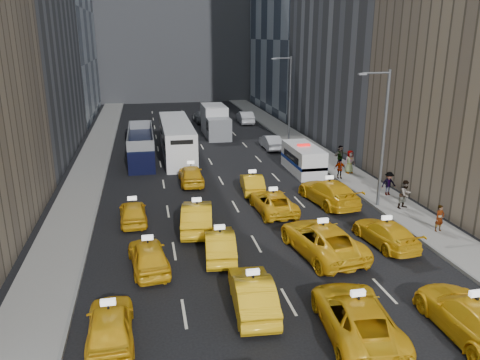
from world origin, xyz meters
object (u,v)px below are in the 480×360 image
object	(u,v)px
nypd_van	(303,159)
box_truck	(215,121)
city_bus	(177,139)
pedestrian_0	(440,218)
double_decker	(141,146)

from	to	relation	value
nypd_van	box_truck	distance (m)	16.99
city_bus	pedestrian_0	world-z (taller)	city_bus
double_decker	box_truck	size ratio (longest dim) A/B	1.30
city_bus	pedestrian_0	xyz separation A→B (m)	(13.45, -21.49, -0.68)
pedestrian_0	double_decker	bearing A→B (deg)	121.19
city_bus	pedestrian_0	size ratio (longest dim) A/B	8.05
city_bus	box_truck	xyz separation A→B (m)	(5.00, 8.51, 0.03)
nypd_van	city_bus	world-z (taller)	city_bus
double_decker	box_truck	xyz separation A→B (m)	(8.31, 9.65, 0.25)
box_truck	pedestrian_0	world-z (taller)	box_truck
nypd_van	double_decker	xyz separation A→B (m)	(-13.24, 6.60, 0.31)
box_truck	city_bus	bearing A→B (deg)	-125.26
box_truck	pedestrian_0	distance (m)	31.18
box_truck	pedestrian_0	xyz separation A→B (m)	(8.45, -30.00, -0.71)
nypd_van	box_truck	xyz separation A→B (m)	(-4.93, 16.25, 0.56)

